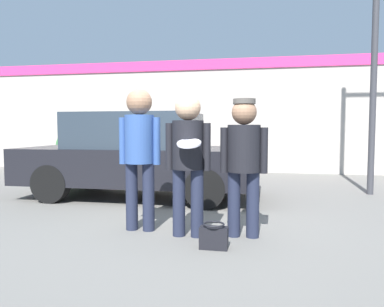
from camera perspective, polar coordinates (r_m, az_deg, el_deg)
The scene contains 8 objects.
ground_plane at distance 4.97m, azimuth -0.73°, elevation -11.07°, with size 56.00×56.00×0.00m, color #66635E.
storefront_building at distance 11.07m, azimuth 6.07°, elevation 5.89°, with size 24.00×0.22×3.29m.
person_left at distance 4.69m, azimuth -7.99°, elevation 1.16°, with size 0.53×0.36×1.76m.
person_middle_with_frisbee at distance 4.38m, azimuth -0.63°, elevation 0.19°, with size 0.54×0.58×1.67m.
person_right at distance 4.40m, azimuth 7.89°, elevation -0.14°, with size 0.55×0.38×1.62m.
parked_car_near at distance 7.04m, azimuth -7.97°, elevation -0.28°, with size 4.34×1.90×1.56m.
shrub at distance 11.44m, azimuth -16.51°, elevation 0.88°, with size 1.43×1.43×1.43m.
handbag at distance 4.08m, azimuth 3.33°, elevation -12.52°, with size 0.30×0.23×0.28m.
Camera 1 is at (0.99, -4.70, 1.28)m, focal length 35.00 mm.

